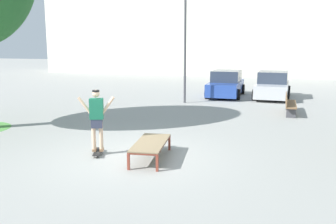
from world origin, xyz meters
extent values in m
plane|color=#999993|center=(0.00, 0.00, 0.00)|extent=(120.00, 120.00, 0.00)
cube|color=silver|center=(-3.98, 28.46, 5.21)|extent=(34.81, 4.00, 10.42)
cube|color=brown|center=(0.16, 0.81, 0.19)|extent=(0.07, 0.07, 0.38)
cube|color=brown|center=(0.85, 0.92, 0.19)|extent=(0.07, 0.07, 0.38)
cube|color=brown|center=(0.43, -1.01, 0.19)|extent=(0.07, 0.07, 0.38)
cube|color=brown|center=(1.12, -0.90, 0.19)|extent=(0.07, 0.07, 0.38)
cylinder|color=brown|center=(0.29, -0.10, 0.41)|extent=(0.33, 1.89, 0.05)
cylinder|color=brown|center=(0.98, 0.01, 0.41)|extent=(0.33, 1.89, 0.05)
cylinder|color=brown|center=(0.50, 0.87, 0.41)|extent=(0.76, 0.16, 0.05)
cylinder|color=brown|center=(0.77, -0.95, 0.41)|extent=(0.76, 0.16, 0.05)
cube|color=#847051|center=(0.64, -0.04, 0.45)|extent=(1.03, 1.99, 0.03)
cube|color=black|center=(-0.88, -0.11, 0.08)|extent=(0.48, 0.82, 0.02)
cylinder|color=silver|center=(-1.06, 0.13, 0.03)|extent=(0.05, 0.06, 0.06)
cylinder|color=silver|center=(-0.92, 0.18, 0.03)|extent=(0.05, 0.06, 0.06)
cylinder|color=silver|center=(-0.85, -0.39, 0.03)|extent=(0.05, 0.06, 0.06)
cylinder|color=silver|center=(-0.71, -0.34, 0.03)|extent=(0.05, 0.06, 0.06)
cylinder|color=beige|center=(-0.98, -0.14, 0.50)|extent=(0.11, 0.11, 0.82)
cube|color=#99704C|center=(-0.99, -0.09, 0.13)|extent=(0.18, 0.26, 0.07)
cylinder|color=beige|center=(-0.79, -0.07, 0.50)|extent=(0.11, 0.11, 0.82)
cube|color=#99704C|center=(-0.81, -0.02, 0.13)|extent=(0.18, 0.26, 0.07)
cube|color=#33384C|center=(-0.88, -0.11, 0.88)|extent=(0.35, 0.30, 0.24)
cube|color=#196647|center=(-0.88, -0.11, 1.28)|extent=(0.42, 0.34, 0.56)
cylinder|color=beige|center=(-1.16, -0.21, 1.35)|extent=(0.40, 0.22, 0.52)
cylinder|color=beige|center=(-0.60, 0.00, 1.35)|extent=(0.40, 0.22, 0.52)
sphere|color=beige|center=(-0.88, -0.11, 1.69)|extent=(0.20, 0.20, 0.20)
cylinder|color=black|center=(-0.88, -0.11, 1.76)|extent=(0.19, 0.19, 0.05)
cube|color=#28479E|center=(0.63, 12.65, 0.51)|extent=(1.76, 4.22, 0.70)
cube|color=#2D3847|center=(0.63, 12.80, 1.18)|extent=(1.59, 2.12, 0.64)
cylinder|color=black|center=(1.50, 11.37, 0.30)|extent=(0.23, 0.60, 0.60)
cylinder|color=black|center=(-0.20, 11.34, 0.30)|extent=(0.23, 0.60, 0.60)
cylinder|color=black|center=(1.46, 13.97, 0.30)|extent=(0.23, 0.60, 0.60)
cylinder|color=black|center=(-0.24, 13.94, 0.30)|extent=(0.23, 0.60, 0.60)
cube|color=#B7BABF|center=(3.25, 12.74, 0.51)|extent=(1.79, 4.24, 0.70)
cube|color=#2D3847|center=(3.26, 12.89, 1.18)|extent=(1.61, 2.13, 0.64)
cylinder|color=black|center=(4.07, 11.42, 0.30)|extent=(0.23, 0.60, 0.60)
cylinder|color=black|center=(2.38, 11.46, 0.30)|extent=(0.23, 0.60, 0.60)
cylinder|color=black|center=(4.13, 14.02, 0.30)|extent=(0.23, 0.60, 0.60)
cylinder|color=black|center=(2.43, 14.06, 0.30)|extent=(0.23, 0.60, 0.60)
cube|color=brown|center=(4.21, 7.91, 0.43)|extent=(0.46, 2.40, 0.06)
cube|color=brown|center=(4.01, 7.91, 0.65)|extent=(0.06, 2.40, 0.36)
cube|color=#424247|center=(4.20, 8.87, 0.20)|extent=(0.37, 0.08, 0.40)
cube|color=#424247|center=(4.22, 6.95, 0.20)|extent=(0.37, 0.08, 0.40)
cylinder|color=#4C4C51|center=(-1.03, 9.54, 2.75)|extent=(0.12, 0.12, 5.50)
camera|label=1|loc=(3.89, -8.78, 2.96)|focal=39.30mm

